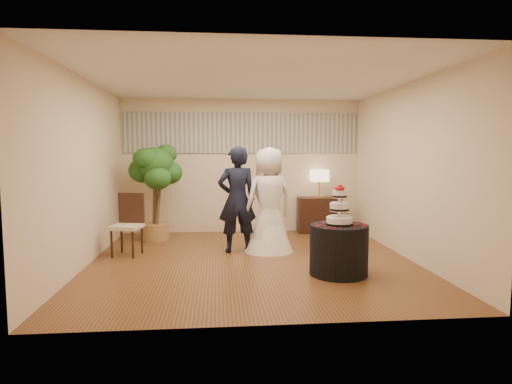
{
  "coord_description": "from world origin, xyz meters",
  "views": [
    {
      "loc": [
        -0.53,
        -6.56,
        1.72
      ],
      "look_at": [
        0.1,
        0.4,
        1.05
      ],
      "focal_mm": 30.0,
      "sensor_mm": 36.0,
      "label": 1
    }
  ],
  "objects": [
    {
      "name": "wall_back",
      "position": [
        0.0,
        2.5,
        1.4
      ],
      "size": [
        5.0,
        0.06,
        2.8
      ],
      "primitive_type": "cube",
      "color": "beige",
      "rests_on": "ground"
    },
    {
      "name": "wall_left",
      "position": [
        -2.5,
        0.0,
        1.4
      ],
      "size": [
        0.06,
        5.0,
        2.8
      ],
      "primitive_type": "cube",
      "color": "beige",
      "rests_on": "ground"
    },
    {
      "name": "groom",
      "position": [
        -0.2,
        0.63,
        0.9
      ],
      "size": [
        0.71,
        0.51,
        1.8
      ],
      "primitive_type": "imported",
      "rotation": [
        0.0,
        0.0,
        3.28
      ],
      "color": "black",
      "rests_on": "floor"
    },
    {
      "name": "console",
      "position": [
        1.6,
        2.24,
        0.37
      ],
      "size": [
        0.91,
        0.43,
        0.75
      ],
      "primitive_type": "cube",
      "rotation": [
        0.0,
        0.0,
        -0.04
      ],
      "color": "black",
      "rests_on": "floor"
    },
    {
      "name": "table_lamp",
      "position": [
        1.6,
        2.24,
        1.04
      ],
      "size": [
        0.34,
        0.34,
        0.58
      ],
      "primitive_type": null,
      "color": "#CCB586",
      "rests_on": "console"
    },
    {
      "name": "side_chair",
      "position": [
        -2.03,
        0.55,
        0.51
      ],
      "size": [
        0.57,
        0.58,
        1.02
      ],
      "primitive_type": null,
      "rotation": [
        0.0,
        0.0,
        -0.23
      ],
      "color": "black",
      "rests_on": "floor"
    },
    {
      "name": "floor",
      "position": [
        0.0,
        0.0,
        0.0
      ],
      "size": [
        5.0,
        5.0,
        0.0
      ],
      "primitive_type": "cube",
      "color": "brown",
      "rests_on": "ground"
    },
    {
      "name": "mural_border",
      "position": [
        0.0,
        2.48,
        2.1
      ],
      "size": [
        4.9,
        0.02,
        0.85
      ],
      "primitive_type": "cube",
      "color": "#A6A698",
      "rests_on": "wall_back"
    },
    {
      "name": "wedding_cake",
      "position": [
        1.15,
        -0.84,
        0.98
      ],
      "size": [
        0.36,
        0.36,
        0.56
      ],
      "primitive_type": null,
      "color": "white",
      "rests_on": "cake_table"
    },
    {
      "name": "bride",
      "position": [
        0.34,
        0.64,
        0.89
      ],
      "size": [
        1.13,
        1.11,
        1.79
      ],
      "primitive_type": "imported",
      "rotation": [
        0.0,
        0.0,
        3.53
      ],
      "color": "white",
      "rests_on": "floor"
    },
    {
      "name": "cake_table",
      "position": [
        1.15,
        -0.84,
        0.35
      ],
      "size": [
        0.99,
        0.99,
        0.7
      ],
      "primitive_type": "cylinder",
      "rotation": [
        0.0,
        0.0,
        0.27
      ],
      "color": "black",
      "rests_on": "floor"
    },
    {
      "name": "wall_front",
      "position": [
        0.0,
        -2.5,
        1.4
      ],
      "size": [
        5.0,
        0.06,
        2.8
      ],
      "primitive_type": "cube",
      "color": "beige",
      "rests_on": "ground"
    },
    {
      "name": "ficus_tree",
      "position": [
        -1.73,
        1.74,
        0.94
      ],
      "size": [
        0.97,
        0.97,
        1.89
      ],
      "primitive_type": null,
      "rotation": [
        0.0,
        0.0,
        -0.09
      ],
      "color": "#23551A",
      "rests_on": "floor"
    },
    {
      "name": "ceiling",
      "position": [
        0.0,
        0.0,
        2.8
      ],
      "size": [
        5.0,
        5.0,
        0.0
      ],
      "primitive_type": "cube",
      "color": "white",
      "rests_on": "wall_back"
    },
    {
      "name": "wall_right",
      "position": [
        2.5,
        0.0,
        1.4
      ],
      "size": [
        0.06,
        5.0,
        2.8
      ],
      "primitive_type": "cube",
      "color": "beige",
      "rests_on": "ground"
    }
  ]
}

